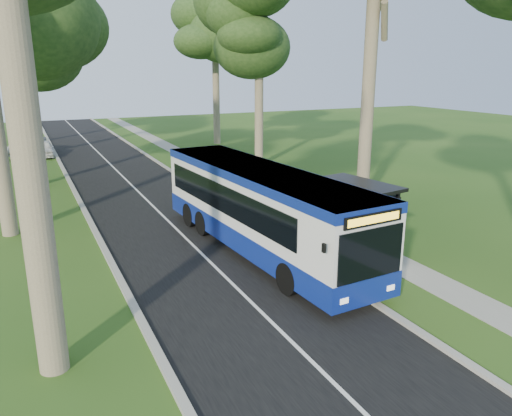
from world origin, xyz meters
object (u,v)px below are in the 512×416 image
at_px(bus_shelter, 367,207).
at_px(car_silver, 28,145).
at_px(bus_stop_sign, 295,212).
at_px(car_white, 44,149).
at_px(litter_bin, 291,232).
at_px(bus, 260,210).

relative_size(bus_shelter, car_silver, 0.74).
bearing_deg(car_silver, bus_stop_sign, -52.64).
bearing_deg(car_white, car_silver, 127.69).
distance_m(car_white, car_silver, 2.00).
relative_size(bus_stop_sign, car_silver, 0.46).
relative_size(bus_stop_sign, litter_bin, 2.68).
xyz_separation_m(litter_bin, car_white, (-8.43, 27.49, 0.23)).
relative_size(car_white, car_silver, 0.78).
relative_size(bus, litter_bin, 15.28).
height_order(bus, bus_stop_sign, bus).
height_order(bus_shelter, litter_bin, bus_shelter).
relative_size(bus, car_white, 3.36).
bearing_deg(bus_stop_sign, car_silver, 97.99).
relative_size(litter_bin, car_silver, 0.17).
bearing_deg(litter_bin, car_silver, 108.25).
xyz_separation_m(bus, bus_shelter, (3.43, -2.41, 0.32)).
xyz_separation_m(bus, litter_bin, (1.72, 0.48, -1.35)).
distance_m(bus_shelter, car_silver, 33.95).
bearing_deg(bus_stop_sign, bus_shelter, -65.42).
height_order(bus, car_white, bus).
height_order(bus, car_silver, bus).
xyz_separation_m(bus_shelter, car_white, (-10.14, 30.37, -1.43)).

